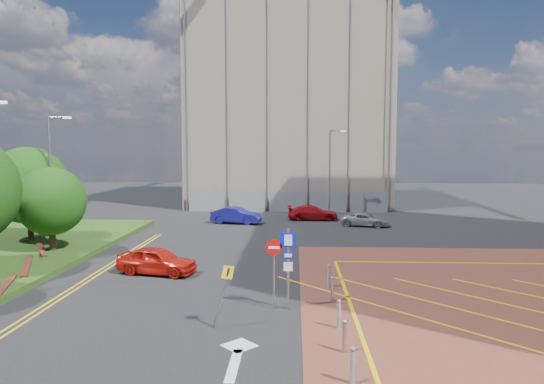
# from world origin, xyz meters

# --- Properties ---
(ground) EXTENTS (140.00, 140.00, 0.00)m
(ground) POSITION_xyz_m (0.00, 0.00, 0.00)
(ground) COLOR black
(ground) RESTS_ON ground
(tree_c) EXTENTS (4.00, 4.00, 4.90)m
(tree_c) POSITION_xyz_m (-13.50, 10.00, 3.19)
(tree_c) COLOR #3D2B1C
(tree_c) RESTS_ON grass_bed
(tree_d) EXTENTS (5.00, 5.00, 6.08)m
(tree_d) POSITION_xyz_m (-16.50, 13.00, 3.87)
(tree_d) COLOR #3D2B1C
(tree_d) RESTS_ON grass_bed
(lamp_left_far) EXTENTS (1.53, 0.16, 8.00)m
(lamp_left_far) POSITION_xyz_m (-14.42, 12.00, 4.66)
(lamp_left_far) COLOR #9EA0A8
(lamp_left_far) RESTS_ON grass_bed
(lamp_back) EXTENTS (1.53, 0.16, 8.00)m
(lamp_back) POSITION_xyz_m (4.08, 28.00, 4.36)
(lamp_back) COLOR #9EA0A8
(lamp_back) RESTS_ON ground
(sign_cluster) EXTENTS (1.17, 0.12, 3.20)m
(sign_cluster) POSITION_xyz_m (0.30, 0.98, 1.95)
(sign_cluster) COLOR #9EA0A8
(sign_cluster) RESTS_ON ground
(warning_sign) EXTENTS (0.76, 0.42, 2.25)m
(warning_sign) POSITION_xyz_m (-1.70, -1.11, 1.43)
(warning_sign) COLOR #9EA0A8
(warning_sign) RESTS_ON ground
(bollard_row) EXTENTS (0.14, 11.14, 0.90)m
(bollard_row) POSITION_xyz_m (2.30, -1.67, 0.47)
(bollard_row) COLOR #9EA0A8
(bollard_row) RESTS_ON forecourt
(construction_building) EXTENTS (21.20, 19.20, 22.00)m
(construction_building) POSITION_xyz_m (0.00, 40.00, 11.00)
(construction_building) COLOR gray
(construction_building) RESTS_ON ground
(construction_fence) EXTENTS (21.60, 0.06, 2.00)m
(construction_fence) POSITION_xyz_m (1.00, 30.00, 1.00)
(construction_fence) COLOR gray
(construction_fence) RESTS_ON ground
(car_red_left) EXTENTS (4.25, 2.43, 1.36)m
(car_red_left) POSITION_xyz_m (-6.14, 6.02, 0.68)
(car_red_left) COLOR red
(car_red_left) RESTS_ON ground
(car_blue_back) EXTENTS (4.35, 2.31, 1.36)m
(car_blue_back) POSITION_xyz_m (-4.15, 22.36, 0.68)
(car_blue_back) COLOR navy
(car_blue_back) RESTS_ON ground
(car_red_back) EXTENTS (4.39, 1.79, 1.27)m
(car_red_back) POSITION_xyz_m (2.31, 24.70, 0.64)
(car_red_back) COLOR #AD0E14
(car_red_back) RESTS_ON ground
(car_silver_back) EXTENTS (4.14, 2.64, 1.06)m
(car_silver_back) POSITION_xyz_m (6.42, 21.56, 0.53)
(car_silver_back) COLOR #B5B5BD
(car_silver_back) RESTS_ON ground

